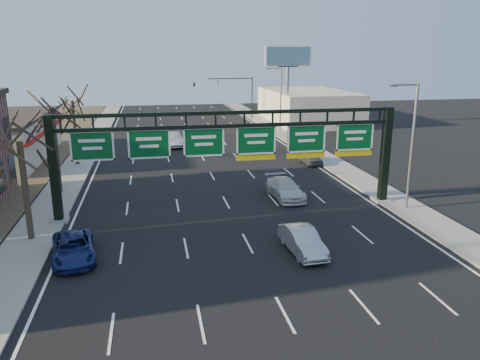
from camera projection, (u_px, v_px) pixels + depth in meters
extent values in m
plane|color=black|center=(255.00, 257.00, 26.01)|extent=(160.00, 160.00, 0.00)
cube|color=gray|center=(70.00, 177.00, 42.61)|extent=(3.00, 120.00, 0.12)
cube|color=gray|center=(335.00, 164.00, 47.26)|extent=(3.00, 120.00, 0.12)
cube|color=white|center=(209.00, 171.00, 44.95)|extent=(21.60, 120.00, 0.01)
cube|color=black|center=(54.00, 170.00, 30.51)|extent=(0.55, 0.55, 7.20)
cube|color=gray|center=(59.00, 220.00, 31.43)|extent=(1.20, 1.20, 0.20)
cube|color=black|center=(385.00, 155.00, 34.76)|extent=(0.55, 0.55, 7.20)
cube|color=gray|center=(381.00, 200.00, 35.68)|extent=(1.20, 1.20, 0.20)
cube|color=black|center=(230.00, 113.00, 31.73)|extent=(23.40, 0.25, 0.25)
cube|color=black|center=(230.00, 126.00, 31.96)|extent=(23.40, 0.25, 0.25)
cube|color=#054B1F|center=(92.00, 146.00, 30.57)|extent=(2.80, 0.10, 2.00)
cube|color=#054B1F|center=(149.00, 144.00, 31.24)|extent=(2.80, 0.10, 2.00)
cube|color=#054B1F|center=(204.00, 142.00, 31.91)|extent=(2.80, 0.10, 2.00)
cube|color=#054B1F|center=(256.00, 140.00, 32.57)|extent=(2.80, 0.10, 2.00)
cube|color=yellow|center=(256.00, 157.00, 32.89)|extent=(2.80, 0.10, 0.40)
cube|color=#054B1F|center=(306.00, 138.00, 33.24)|extent=(2.80, 0.10, 2.00)
cube|color=yellow|center=(306.00, 155.00, 33.56)|extent=(2.80, 0.10, 0.40)
cube|color=#054B1F|center=(355.00, 137.00, 33.91)|extent=(2.80, 0.10, 2.00)
cube|color=yellow|center=(354.00, 153.00, 34.23)|extent=(2.80, 0.10, 0.40)
cube|color=#9A110F|center=(45.00, 130.00, 49.71)|extent=(1.20, 18.00, 0.40)
cube|color=beige|center=(308.00, 106.00, 76.35)|extent=(12.00, 20.00, 5.00)
cylinder|color=#32261C|center=(25.00, 190.00, 27.58)|extent=(0.36, 0.36, 6.08)
cylinder|color=#32261C|center=(56.00, 150.00, 36.96)|extent=(0.36, 0.36, 6.84)
cylinder|color=#32261C|center=(75.00, 132.00, 46.48)|extent=(0.36, 0.36, 6.46)
cylinder|color=slate|center=(412.00, 147.00, 32.76)|extent=(0.20, 0.20, 9.00)
cylinder|color=slate|center=(406.00, 83.00, 31.44)|extent=(1.80, 0.12, 0.12)
cube|color=slate|center=(394.00, 84.00, 31.29)|extent=(0.50, 0.22, 0.15)
cylinder|color=slate|center=(281.00, 100.00, 64.97)|extent=(0.20, 0.20, 9.00)
cylinder|color=slate|center=(275.00, 67.00, 63.65)|extent=(1.80, 0.12, 0.12)
cube|color=slate|center=(269.00, 68.00, 63.50)|extent=(0.50, 0.22, 0.15)
cylinder|color=slate|center=(287.00, 97.00, 70.18)|extent=(0.50, 0.50, 9.00)
cube|color=slate|center=(288.00, 66.00, 68.99)|extent=(3.00, 0.30, 0.20)
cube|color=white|center=(288.00, 56.00, 68.59)|extent=(7.00, 0.30, 3.00)
cube|color=#446F89|center=(289.00, 56.00, 68.40)|extent=(6.60, 0.05, 2.60)
cylinder|color=black|center=(252.00, 98.00, 79.33)|extent=(0.18, 0.18, 7.00)
cylinder|color=black|center=(230.00, 79.00, 77.77)|extent=(7.60, 0.14, 0.14)
imported|color=black|center=(218.00, 84.00, 77.62)|extent=(0.20, 0.20, 1.00)
imported|color=black|center=(194.00, 84.00, 76.89)|extent=(0.54, 0.54, 1.62)
imported|color=navy|center=(73.00, 248.00, 25.57)|extent=(2.95, 5.07, 1.33)
imported|color=#A9AAAE|center=(302.00, 241.00, 26.45)|extent=(1.79, 4.39, 1.41)
imported|color=silver|center=(285.00, 189.00, 36.45)|extent=(2.39, 5.17, 1.46)
imported|color=#414346|center=(310.00, 157.00, 47.69)|extent=(1.73, 4.01, 1.35)
imported|color=#BAB9BE|center=(173.00, 139.00, 56.52)|extent=(2.72, 5.31, 1.67)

